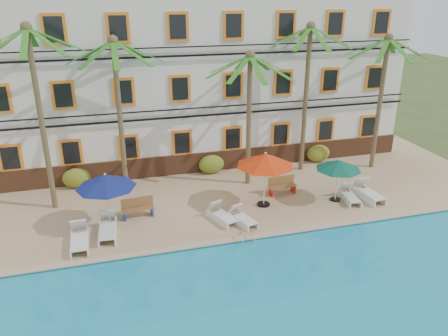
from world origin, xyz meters
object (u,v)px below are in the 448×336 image
object	(u,v)px
palm_e	(382,84)
umbrella_red	(265,160)
palm_d	(307,79)
lounger_e	(349,196)
pool_ladder	(246,240)
lounger_d	(242,218)
bench_right	(282,185)
palm_c	(249,100)
lounger_a	(79,239)
palm_a	(37,96)
palm_b	(118,95)
lounger_f	(368,193)
umbrella_green	(339,165)
lounger_c	(222,215)
umbrella_blue	(106,181)
lounger_b	(108,228)
bench_left	(138,207)

from	to	relation	value
palm_e	umbrella_red	xyz separation A→B (m)	(-8.11, -3.08, -2.64)
palm_d	lounger_e	size ratio (longest dim) A/B	4.68
pool_ladder	lounger_d	bearing A→B (deg)	79.55
bench_right	palm_e	bearing A→B (deg)	16.90
palm_c	lounger_e	size ratio (longest dim) A/B	4.00
palm_d	lounger_a	world-z (taller)	palm_d
palm_a	umbrella_red	distance (m)	10.79
palm_a	umbrella_red	world-z (taller)	palm_a
palm_b	bench_right	world-z (taller)	palm_b
palm_e	lounger_f	xyz separation A→B (m)	(-2.68, -3.77, -4.73)
palm_b	lounger_f	distance (m)	13.55
palm_d	lounger_f	distance (m)	7.02
palm_b	umbrella_green	world-z (taller)	palm_b
umbrella_red	lounger_d	distance (m)	3.02
lounger_e	lounger_d	bearing A→B (deg)	-172.97
palm_a	palm_c	bearing A→B (deg)	1.33
lounger_f	palm_d	bearing A→B (deg)	109.58
lounger_c	lounger_f	world-z (taller)	lounger_f
palm_c	umbrella_green	xyz separation A→B (m)	(3.63, -3.25, -2.77)
palm_e	lounger_f	distance (m)	6.61
palm_e	palm_c	bearing A→B (deg)	-177.94
palm_c	umbrella_blue	bearing A→B (deg)	-158.39
umbrella_green	pool_ladder	size ratio (longest dim) A/B	3.05
lounger_b	pool_ladder	size ratio (longest dim) A/B	2.84
palm_a	bench_left	world-z (taller)	palm_a
palm_d	umbrella_red	xyz separation A→B (m)	(-3.81, -3.87, -3.00)
lounger_c	lounger_e	size ratio (longest dim) A/B	1.06
palm_a	lounger_e	xyz separation A→B (m)	(14.36, -3.24, -5.32)
pool_ladder	umbrella_blue	bearing A→B (deg)	154.17
bench_left	umbrella_green	bearing A→B (deg)	-5.54
umbrella_green	lounger_c	bearing A→B (deg)	-175.32
lounger_b	umbrella_blue	bearing A→B (deg)	78.83
umbrella_blue	umbrella_red	bearing A→B (deg)	1.45
bench_right	lounger_b	bearing A→B (deg)	-168.11
palm_c	bench_left	distance (m)	7.86
umbrella_blue	lounger_b	xyz separation A→B (m)	(-0.13, -0.66, -1.94)
umbrella_blue	lounger_e	xyz separation A→B (m)	(11.80, -0.49, -1.99)
umbrella_green	palm_a	bearing A→B (deg)	167.60
lounger_f	palm_c	bearing A→B (deg)	146.94
palm_e	umbrella_blue	size ratio (longest dim) A/B	2.95
lounger_c	umbrella_blue	bearing A→B (deg)	171.21
umbrella_red	palm_a	bearing A→B (deg)	165.66
palm_a	bench_right	distance (m)	12.57
palm_d	pool_ladder	world-z (taller)	palm_d
lounger_c	bench_right	world-z (taller)	bench_right
palm_b	umbrella_green	xyz separation A→B (m)	(10.17, -4.12, -3.23)
lounger_e	bench_left	world-z (taller)	bench_left
lounger_c	palm_d	bearing A→B (deg)	37.75
lounger_c	bench_left	distance (m)	3.98
palm_b	lounger_a	xyz separation A→B (m)	(-2.26, -5.08, -4.85)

